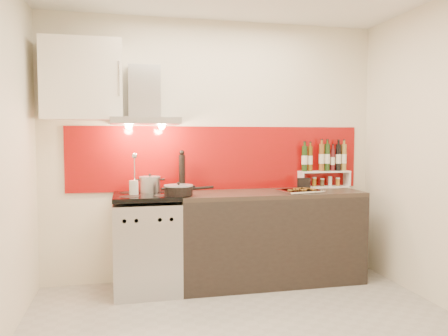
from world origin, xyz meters
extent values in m
plane|color=#9E9991|center=(0.00, 0.00, 0.00)|extent=(3.40, 3.40, 0.00)
cube|color=silver|center=(0.00, 1.40, 1.30)|extent=(3.40, 0.02, 2.60)
cube|color=#900B07|center=(0.05, 1.39, 1.22)|extent=(3.00, 0.02, 0.64)
cube|color=#B7B7BA|center=(-0.70, 1.10, 0.42)|extent=(0.60, 0.60, 0.84)
cube|color=black|center=(-0.70, 0.81, 0.33)|extent=(0.50, 0.02, 0.40)
cube|color=#B7B7BA|center=(-0.70, 0.81, 0.72)|extent=(0.56, 0.02, 0.12)
cube|color=#FF190C|center=(-0.70, 0.81, 0.72)|extent=(0.10, 0.01, 0.04)
cube|color=black|center=(-0.70, 1.10, 0.89)|extent=(0.60, 0.60, 0.04)
cube|color=black|center=(0.50, 1.10, 0.43)|extent=(1.80, 0.60, 0.86)
cube|color=#30241D|center=(0.50, 1.10, 0.88)|extent=(1.80, 0.60, 0.04)
cube|color=#B7B7BA|center=(-0.70, 1.15, 1.58)|extent=(0.62, 0.50, 0.06)
cube|color=#B7B7BA|center=(-0.70, 1.30, 1.86)|extent=(0.30, 0.18, 0.50)
sphere|color=#FFD18C|center=(-0.85, 1.15, 1.54)|extent=(0.07, 0.07, 0.07)
sphere|color=#FFD18C|center=(-0.55, 1.15, 1.54)|extent=(0.07, 0.07, 0.07)
cube|color=white|center=(-1.25, 1.22, 1.95)|extent=(0.70, 0.35, 0.72)
cylinder|color=#B7B7BA|center=(-0.66, 1.24, 0.98)|extent=(0.20, 0.20, 0.14)
cylinder|color=#99999E|center=(-0.66, 1.24, 1.05)|extent=(0.20, 0.20, 0.01)
sphere|color=black|center=(-0.66, 1.24, 1.07)|extent=(0.03, 0.03, 0.03)
cylinder|color=black|center=(-0.42, 0.96, 0.95)|extent=(0.26, 0.26, 0.08)
cylinder|color=#99999E|center=(-0.42, 0.96, 1.00)|extent=(0.26, 0.26, 0.01)
sphere|color=black|center=(-0.42, 0.96, 1.02)|extent=(0.03, 0.03, 0.03)
cylinder|color=black|center=(-0.19, 1.05, 0.96)|extent=(0.24, 0.12, 0.03)
cylinder|color=silver|center=(-0.81, 1.09, 0.97)|extent=(0.08, 0.08, 0.14)
cylinder|color=silver|center=(-0.80, 1.09, 1.15)|extent=(0.01, 0.07, 0.25)
sphere|color=silver|center=(-0.80, 1.04, 1.27)|extent=(0.05, 0.05, 0.05)
cylinder|color=black|center=(-0.35, 1.26, 1.08)|extent=(0.06, 0.06, 0.36)
sphere|color=black|center=(-0.35, 1.26, 1.28)|extent=(0.05, 0.05, 0.05)
cube|color=white|center=(1.17, 1.31, 0.91)|extent=(0.55, 0.15, 0.01)
cube|color=white|center=(0.90, 1.31, 0.98)|extent=(0.01, 0.15, 0.15)
cube|color=white|center=(1.43, 1.31, 0.98)|extent=(0.02, 0.15, 0.15)
cube|color=white|center=(1.17, 1.31, 1.07)|extent=(0.55, 0.15, 0.02)
cylinder|color=black|center=(0.94, 1.31, 1.21)|extent=(0.06, 0.06, 0.26)
cylinder|color=#5C430F|center=(1.01, 1.31, 1.21)|extent=(0.05, 0.05, 0.26)
cylinder|color=brown|center=(1.14, 1.31, 1.22)|extent=(0.06, 0.06, 0.29)
cylinder|color=#1D3413|center=(1.20, 1.31, 1.22)|extent=(0.06, 0.06, 0.29)
cylinder|color=#521619|center=(1.26, 1.31, 1.19)|extent=(0.05, 0.05, 0.23)
cylinder|color=black|center=(1.33, 1.31, 1.22)|extent=(0.06, 0.06, 0.28)
cylinder|color=olive|center=(1.39, 1.31, 1.22)|extent=(0.05, 0.05, 0.28)
cylinder|color=beige|center=(0.97, 1.31, 0.95)|extent=(0.04, 0.04, 0.07)
cylinder|color=#8E5F17|center=(1.06, 1.31, 0.96)|extent=(0.04, 0.04, 0.08)
cylinder|color=#4C3E26|center=(1.15, 1.31, 0.95)|extent=(0.04, 0.04, 0.07)
cylinder|color=silver|center=(1.24, 1.31, 0.96)|extent=(0.04, 0.04, 0.09)
cylinder|color=#AB6F1C|center=(1.33, 1.31, 0.95)|extent=(0.04, 0.04, 0.07)
cube|color=black|center=(0.90, 1.21, 0.96)|extent=(0.14, 0.09, 0.11)
cube|color=silver|center=(0.76, 0.99, 0.91)|extent=(0.41, 0.34, 0.01)
cube|color=silver|center=(0.76, 0.99, 0.92)|extent=(0.43, 0.36, 0.01)
cube|color=red|center=(0.76, 0.99, 0.92)|extent=(0.36, 0.29, 0.01)
cube|color=brown|center=(0.88, 1.00, 0.93)|extent=(0.02, 0.05, 0.01)
cube|color=brown|center=(0.77, 1.06, 0.93)|extent=(0.05, 0.04, 0.01)
cube|color=brown|center=(0.76, 1.04, 0.93)|extent=(0.04, 0.04, 0.01)
cube|color=brown|center=(0.72, 1.03, 0.93)|extent=(0.04, 0.05, 0.01)
cube|color=brown|center=(0.88, 0.92, 0.93)|extent=(0.04, 0.05, 0.01)
cube|color=brown|center=(0.64, 0.93, 0.93)|extent=(0.04, 0.05, 0.01)
cube|color=brown|center=(0.86, 1.01, 0.93)|extent=(0.05, 0.03, 0.01)
cube|color=brown|center=(0.79, 1.06, 0.93)|extent=(0.04, 0.05, 0.01)
cube|color=brown|center=(0.84, 1.05, 0.93)|extent=(0.03, 0.05, 0.01)
cube|color=brown|center=(0.88, 0.97, 0.93)|extent=(0.05, 0.03, 0.01)
cube|color=brown|center=(0.76, 0.94, 0.93)|extent=(0.02, 0.05, 0.01)
cube|color=brown|center=(0.74, 0.97, 0.93)|extent=(0.03, 0.05, 0.01)
cube|color=brown|center=(0.78, 0.93, 0.93)|extent=(0.04, 0.05, 0.01)
cube|color=brown|center=(0.70, 0.94, 0.93)|extent=(0.05, 0.03, 0.01)
cube|color=brown|center=(0.79, 1.07, 0.93)|extent=(0.05, 0.03, 0.01)
cube|color=brown|center=(0.88, 0.94, 0.93)|extent=(0.05, 0.02, 0.01)
camera|label=1|loc=(-0.87, -2.95, 1.43)|focal=35.00mm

